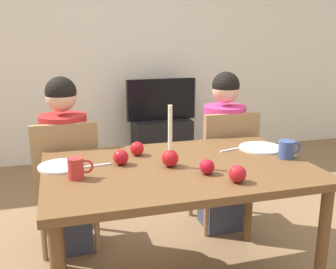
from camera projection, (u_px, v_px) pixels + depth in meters
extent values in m
cube|color=silver|center=(108.00, 45.00, 4.34)|extent=(6.40, 0.10, 2.60)
cube|color=brown|center=(178.00, 169.00, 2.07)|extent=(1.40, 0.90, 0.04)
cylinder|color=brown|center=(322.00, 252.00, 1.97)|extent=(0.06, 0.06, 0.71)
cylinder|color=brown|center=(58.00, 217.00, 2.35)|extent=(0.06, 0.06, 0.71)
cylinder|color=brown|center=(249.00, 193.00, 2.69)|extent=(0.06, 0.06, 0.71)
cube|color=#99754C|center=(67.00, 186.00, 2.63)|extent=(0.40, 0.40, 0.04)
cube|color=#99754C|center=(66.00, 159.00, 2.40)|extent=(0.40, 0.04, 0.45)
cylinder|color=#99754C|center=(92.00, 203.00, 2.89)|extent=(0.04, 0.04, 0.41)
cylinder|color=#99754C|center=(44.00, 209.00, 2.80)|extent=(0.04, 0.04, 0.41)
cylinder|color=#99754C|center=(97.00, 224.00, 2.57)|extent=(0.04, 0.04, 0.41)
cylinder|color=#99754C|center=(43.00, 231.00, 2.48)|extent=(0.04, 0.04, 0.41)
cube|color=#99754C|center=(220.00, 170.00, 2.93)|extent=(0.40, 0.40, 0.04)
cube|color=#99754C|center=(231.00, 145.00, 2.70)|extent=(0.40, 0.04, 0.45)
cylinder|color=#99754C|center=(230.00, 187.00, 3.19)|extent=(0.04, 0.04, 0.41)
cylinder|color=#99754C|center=(191.00, 192.00, 3.10)|extent=(0.04, 0.04, 0.41)
cylinder|color=#99754C|center=(249.00, 204.00, 2.87)|extent=(0.04, 0.04, 0.41)
cylinder|color=#99754C|center=(206.00, 210.00, 2.78)|extent=(0.04, 0.04, 0.41)
cube|color=#33384C|center=(69.00, 217.00, 2.63)|extent=(0.28, 0.28, 0.45)
cylinder|color=#AD2323|center=(65.00, 151.00, 2.52)|extent=(0.30, 0.30, 0.48)
sphere|color=tan|center=(61.00, 97.00, 2.43)|extent=(0.19, 0.19, 0.19)
sphere|color=black|center=(61.00, 92.00, 2.42)|extent=(0.19, 0.19, 0.19)
cube|color=#33384C|center=(222.00, 198.00, 2.94)|extent=(0.28, 0.28, 0.45)
cylinder|color=#D1337A|center=(224.00, 138.00, 2.82)|extent=(0.30, 0.30, 0.48)
sphere|color=tan|center=(226.00, 90.00, 2.73)|extent=(0.19, 0.19, 0.19)
sphere|color=black|center=(226.00, 85.00, 2.72)|extent=(0.19, 0.19, 0.19)
cube|color=black|center=(162.00, 140.00, 4.47)|extent=(0.64, 0.40, 0.48)
cube|color=black|center=(161.00, 99.00, 4.35)|extent=(0.79, 0.04, 0.46)
cube|color=black|center=(161.00, 99.00, 4.35)|extent=(0.76, 0.05, 0.46)
sphere|color=red|center=(170.00, 158.00, 2.04)|extent=(0.09, 0.09, 0.09)
cylinder|color=#EFE5C6|center=(170.00, 128.00, 2.00)|extent=(0.02, 0.02, 0.24)
cylinder|color=silver|center=(61.00, 166.00, 2.03)|extent=(0.24, 0.24, 0.01)
cylinder|color=silver|center=(261.00, 148.00, 2.36)|extent=(0.26, 0.26, 0.01)
cylinder|color=#B72D2D|center=(76.00, 168.00, 1.86)|extent=(0.08, 0.08, 0.10)
torus|color=#B72D2D|center=(86.00, 166.00, 1.87)|extent=(0.07, 0.01, 0.07)
cylinder|color=#33477F|center=(287.00, 149.00, 2.17)|extent=(0.09, 0.09, 0.10)
torus|color=#33477F|center=(295.00, 148.00, 2.19)|extent=(0.07, 0.01, 0.07)
cube|color=silver|center=(94.00, 166.00, 2.04)|extent=(0.18, 0.03, 0.01)
cube|color=silver|center=(233.00, 149.00, 2.33)|extent=(0.18, 0.06, 0.01)
sphere|color=#AB1021|center=(207.00, 167.00, 1.93)|extent=(0.08, 0.08, 0.08)
sphere|color=#AB111A|center=(121.00, 157.00, 2.06)|extent=(0.08, 0.08, 0.08)
sphere|color=red|center=(137.00, 149.00, 2.22)|extent=(0.08, 0.08, 0.08)
sphere|color=#B0161F|center=(237.00, 174.00, 1.82)|extent=(0.08, 0.08, 0.08)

